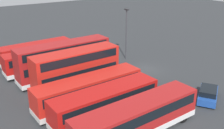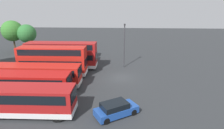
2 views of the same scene
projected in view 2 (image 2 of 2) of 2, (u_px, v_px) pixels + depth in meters
ground_plane at (121, 77)px, 27.61m from camera, size 140.00×140.00×0.00m
bus_single_deck_near_end at (13, 100)px, 17.65m from camera, size 2.96×12.12×2.95m
bus_single_deck_second at (24, 84)px, 21.17m from camera, size 2.85×10.80×2.95m
bus_single_deck_third at (37, 75)px, 24.15m from camera, size 2.83×11.66×2.95m
bus_double_decker_fourth at (53, 60)px, 27.68m from camera, size 2.85×10.22×4.55m
bus_double_decker_fifth at (62, 55)px, 31.11m from camera, size 2.88×11.93×4.55m
bus_single_deck_sixth at (63, 54)px, 34.88m from camera, size 2.66×10.93×2.95m
bus_single_deck_seventh at (69, 50)px, 38.27m from camera, size 2.98×10.40×2.95m
car_hatchback_silver at (116, 109)px, 17.70m from camera, size 3.77×4.51×1.43m
lamp_post_tall at (124, 42)px, 31.11m from camera, size 0.70×0.30×7.56m
tree_midleft at (12, 31)px, 42.43m from camera, size 4.81×4.81×7.33m
tree_midright at (27, 34)px, 42.51m from camera, size 4.26×4.26×6.45m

